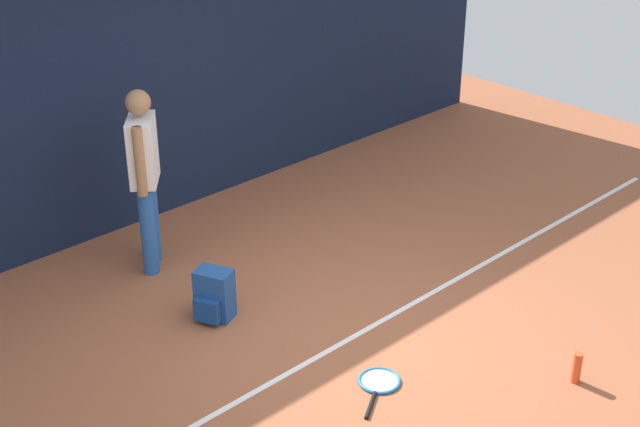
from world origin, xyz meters
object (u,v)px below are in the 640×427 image
(backpack, at_px, (214,296))
(tennis_player, at_px, (144,170))
(water_bottle, at_px, (577,368))
(tennis_racket, at_px, (379,383))

(backpack, bearing_deg, tennis_player, 149.39)
(tennis_player, xyz_separation_m, backpack, (-0.11, -1.08, -0.76))
(backpack, bearing_deg, water_bottle, 4.87)
(tennis_player, xyz_separation_m, water_bottle, (1.33, -3.63, -0.84))
(water_bottle, bearing_deg, tennis_player, 110.09)
(tennis_player, bearing_deg, backpack, -146.04)
(water_bottle, bearing_deg, tennis_racket, 138.06)
(tennis_racket, bearing_deg, tennis_player, 63.51)
(tennis_player, xyz_separation_m, tennis_racket, (0.23, -2.64, -0.95))
(tennis_racket, bearing_deg, water_bottle, -73.33)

